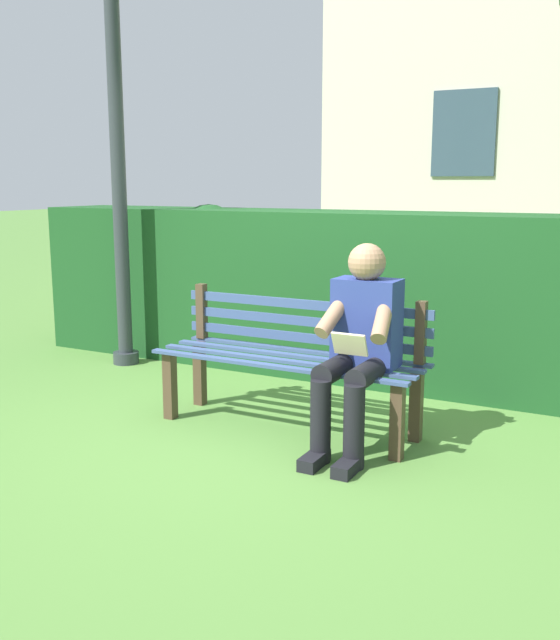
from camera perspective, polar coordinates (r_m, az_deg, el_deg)
The scene contains 5 objects.
ground at distance 4.66m, azimuth 0.58°, elevation -8.58°, with size 60.00×60.00×0.00m, color #517F38.
park_bench at distance 4.59m, azimuth 1.02°, elevation -2.98°, with size 1.73×0.51×0.85m.
person_seated at distance 4.18m, azimuth 6.23°, elevation -1.70°, with size 0.44×0.73×1.20m.
hedge_backdrop at distance 5.78m, azimuth 6.68°, elevation 2.29°, with size 5.93×0.83×1.46m.
lamp_post at distance 6.26m, azimuth -12.82°, elevation 15.43°, with size 0.29×0.29×3.51m.
Camera 1 is at (-2.02, 3.90, 1.55)m, focal length 40.52 mm.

